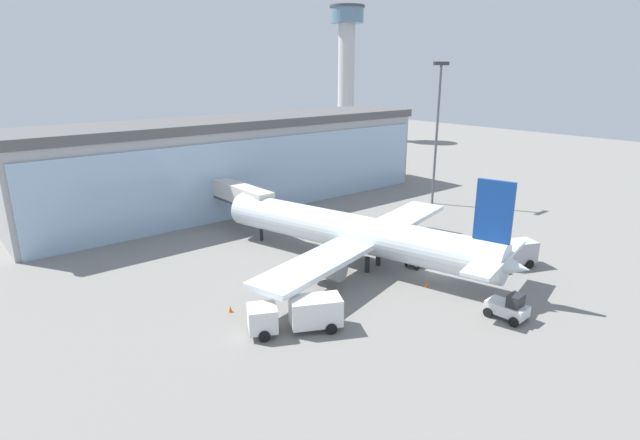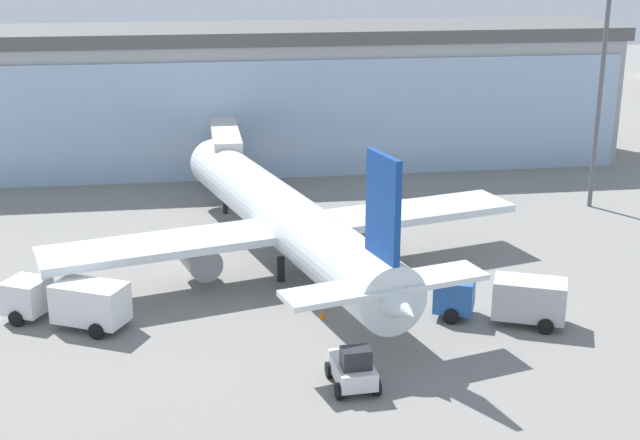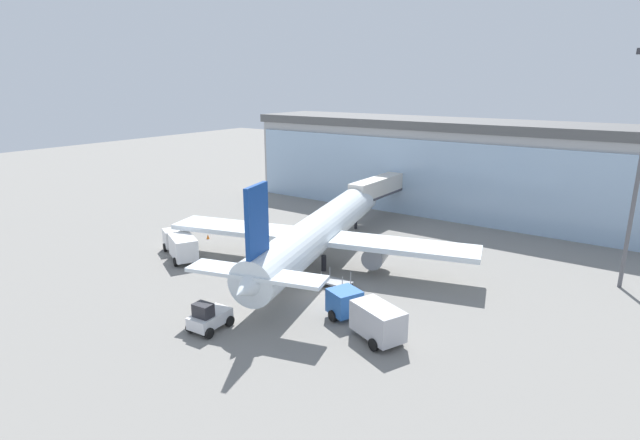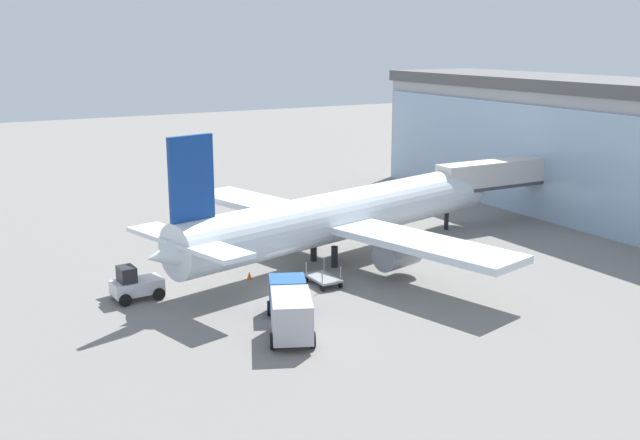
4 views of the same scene
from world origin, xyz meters
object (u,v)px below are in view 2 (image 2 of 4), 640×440
Objects in this scene: catering_truck at (69,301)px; safety_cone_wingtip at (40,283)px; pushback_tug at (353,369)px; safety_cone_nose at (322,314)px; airplane at (286,219)px; jet_bridge at (224,140)px; baggage_cart at (372,282)px; fuel_truck at (505,298)px; apron_light_mast at (604,56)px.

catering_truck is 6.81m from safety_cone_wingtip.
pushback_tug is 8.24m from safety_cone_nose.
airplane reaches higher than safety_cone_nose.
jet_bridge is 5.27× the size of baggage_cart.
baggage_cart is 20.77m from safety_cone_wingtip.
safety_cone_wingtip is (-12.83, -20.16, -4.18)m from jet_bridge.
fuel_truck is 13.75× the size of safety_cone_nose.
catering_truck is (-39.22, -17.06, -10.65)m from apron_light_mast.
apron_light_mast is at bearing -45.62° from pushback_tug.
baggage_cart is 5.09× the size of safety_cone_nose.
airplane is 8.98m from safety_cone_nose.
jet_bridge reaches higher than baggage_cart.
catering_truck is 2.28× the size of pushback_tug.
baggage_cart is at bearing -161.76° from jet_bridge.
safety_cone_nose is at bearing -171.53° from jet_bridge.
safety_cone_wingtip is at bearing 44.11° from pushback_tug.
safety_cone_nose is (1.03, -8.34, -3.15)m from airplane.
jet_bridge is 28.48m from catering_truck.
jet_bridge is 1.97× the size of catering_truck.
catering_truck is 13.60× the size of safety_cone_nose.
jet_bridge reaches higher than safety_cone_nose.
fuel_truck is 13.75× the size of safety_cone_wingtip.
airplane reaches higher than catering_truck.
fuel_truck is 8.76m from baggage_cart.
airplane is at bearing 2.59° from safety_cone_wingtip.
apron_light_mast is at bearing -107.28° from jet_bridge.
baggage_cart is 0.85× the size of pushback_tug.
baggage_cart reaches higher than safety_cone_nose.
apron_light_mast reaches higher than catering_truck.
pushback_tug is (-3.58, -12.10, 0.47)m from baggage_cart.
safety_cone_wingtip is (-41.73, -10.84, -11.85)m from apron_light_mast.
catering_truck is at bearing 53.46° from pushback_tug.
apron_light_mast is 44.71m from safety_cone_wingtip.
pushback_tug is at bearing -132.99° from apron_light_mast.
apron_light_mast reaches higher than safety_cone_wingtip.
safety_cone_nose is (14.16, -1.42, -1.19)m from catering_truck.
catering_truck is 24.56m from fuel_truck.
airplane is 7.17m from baggage_cart.
safety_cone_nose is at bearing 12.93° from fuel_truck.
fuel_truck is 28.54m from safety_cone_wingtip.
fuel_truck is (-14.90, -20.49, -10.65)m from apron_light_mast.
jet_bridge is 1.95× the size of fuel_truck.
fuel_truck is at bearing -154.25° from jet_bridge.
safety_cone_wingtip is at bearing -165.43° from apron_light_mast.
jet_bridge reaches higher than pushback_tug.
pushback_tug is at bearing -43.25° from safety_cone_wingtip.
fuel_truck is at bearing -146.92° from airplane.
airplane is 12.39× the size of baggage_cart.
pushback_tug reaches higher than baggage_cart.
jet_bridge is 0.42× the size of airplane.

